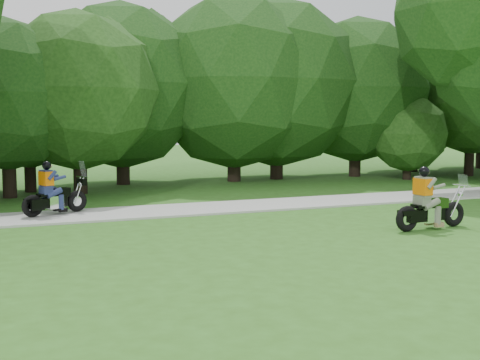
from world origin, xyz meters
TOP-DOWN VIEW (x-y plane):
  - ground at (0.00, 0.00)m, footprint 100.00×100.00m
  - walkway at (0.00, 8.00)m, footprint 60.00×2.20m
  - tree_line at (0.70, 15.02)m, footprint 40.47×12.40m
  - chopper_motorcycle at (2.82, 2.97)m, footprint 2.15×0.63m
  - touring_motorcycle at (-5.44, 8.23)m, footprint 1.82×1.16m

SIDE VIEW (x-z plane):
  - ground at x=0.00m, z-range 0.00..0.00m
  - walkway at x=0.00m, z-range 0.00..0.06m
  - chopper_motorcycle at x=2.82m, z-range -0.20..1.33m
  - touring_motorcycle at x=-5.44m, z-range -0.14..1.33m
  - tree_line at x=0.70m, z-range -0.15..7.71m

